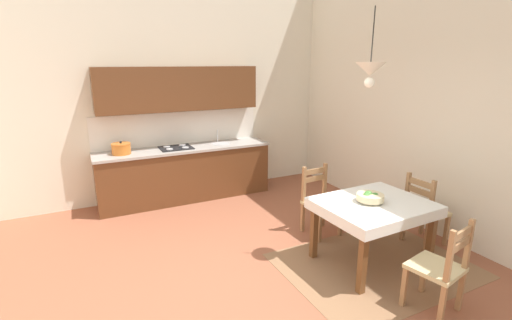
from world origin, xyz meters
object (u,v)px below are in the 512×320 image
object	(u,v)px
pendant_lamp	(370,70)
dining_chair_kitchen_side	(320,202)
kitchen_cabinetry	(184,149)
dining_table	(373,213)
fruit_bowl	(370,197)
dining_chair_window_side	(424,212)
dining_chair_camera_side	(440,268)

from	to	relation	value
pendant_lamp	dining_chair_kitchen_side	bearing A→B (deg)	88.05
kitchen_cabinetry	dining_table	bearing A→B (deg)	-65.90
dining_chair_kitchen_side	dining_table	bearing A→B (deg)	-85.31
dining_table	fruit_bowl	distance (m)	0.20
kitchen_cabinetry	dining_chair_window_side	world-z (taller)	kitchen_cabinetry
dining_chair_camera_side	pendant_lamp	xyz separation A→B (m)	(-0.04, 1.05, 1.75)
kitchen_cabinetry	dining_chair_window_side	size ratio (longest dim) A/B	3.08
dining_chair_camera_side	dining_table	bearing A→B (deg)	86.58
dining_chair_camera_side	pendant_lamp	size ratio (longest dim) A/B	1.16
dining_chair_window_side	fruit_bowl	world-z (taller)	dining_chair_window_side
dining_chair_camera_side	dining_chair_window_side	bearing A→B (deg)	44.87
dining_chair_camera_side	dining_chair_kitchen_side	bearing A→B (deg)	90.55
dining_chair_window_side	pendant_lamp	distance (m)	2.03
dining_table	fruit_bowl	world-z (taller)	fruit_bowl
pendant_lamp	kitchen_cabinetry	bearing A→B (deg)	113.35
dining_chair_kitchen_side	fruit_bowl	bearing A→B (deg)	-88.36
pendant_lamp	dining_table	bearing A→B (deg)	-50.58
dining_table	dining_chair_kitchen_side	xyz separation A→B (m)	(-0.07, 0.89, -0.18)
kitchen_cabinetry	fruit_bowl	bearing A→B (deg)	-66.52
fruit_bowl	dining_chair_kitchen_side	bearing A→B (deg)	91.64
dining_chair_kitchen_side	dining_chair_camera_side	bearing A→B (deg)	-89.45
dining_table	dining_chair_kitchen_side	size ratio (longest dim) A/B	1.34
fruit_bowl	dining_chair_camera_side	bearing A→B (deg)	-90.44
kitchen_cabinetry	pendant_lamp	bearing A→B (deg)	-66.65
dining_chair_camera_side	fruit_bowl	world-z (taller)	dining_chair_camera_side
dining_table	dining_chair_camera_side	world-z (taller)	dining_chair_camera_side
dining_chair_window_side	dining_chair_camera_side	world-z (taller)	same
dining_chair_kitchen_side	pendant_lamp	bearing A→B (deg)	-91.95
dining_table	dining_chair_kitchen_side	bearing A→B (deg)	94.69
dining_table	dining_chair_window_side	size ratio (longest dim) A/B	1.34
kitchen_cabinetry	dining_chair_camera_side	size ratio (longest dim) A/B	3.08
dining_table	dining_chair_window_side	bearing A→B (deg)	2.85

